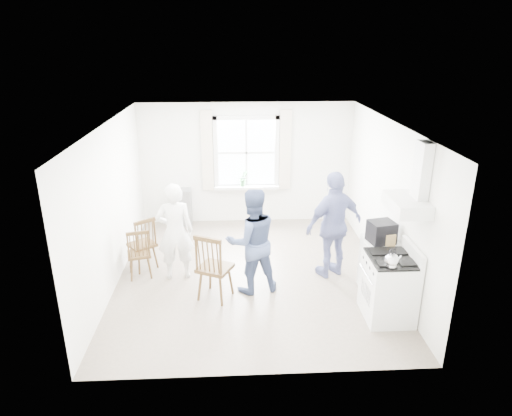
# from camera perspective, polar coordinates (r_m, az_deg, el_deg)

# --- Properties ---
(room_shell) EXTENTS (4.62, 5.12, 2.64)m
(room_shell) POSITION_cam_1_polar(r_m,az_deg,el_deg) (7.41, -0.57, 0.55)
(room_shell) COLOR gray
(room_shell) RESTS_ON ground
(window_assembly) EXTENTS (1.88, 0.24, 1.70)m
(window_assembly) POSITION_cam_1_polar(r_m,az_deg,el_deg) (9.70, -1.20, 6.39)
(window_assembly) COLOR white
(window_assembly) RESTS_ON room_shell
(range_hood) EXTENTS (0.45, 0.76, 0.94)m
(range_hood) POSITION_cam_1_polar(r_m,az_deg,el_deg) (6.39, 18.89, 1.78)
(range_hood) COLOR silver
(range_hood) RESTS_ON room_shell
(shelf_unit) EXTENTS (0.40, 0.30, 0.80)m
(shelf_unit) POSITION_cam_1_polar(r_m,az_deg,el_deg) (9.96, -9.21, 0.11)
(shelf_unit) COLOR gray
(shelf_unit) RESTS_ON ground
(gas_stove) EXTENTS (0.68, 0.76, 1.12)m
(gas_stove) POSITION_cam_1_polar(r_m,az_deg,el_deg) (6.90, 16.27, -9.44)
(gas_stove) COLOR silver
(gas_stove) RESTS_ON ground
(kettle) EXTENTS (0.19, 0.19, 0.27)m
(kettle) POSITION_cam_1_polar(r_m,az_deg,el_deg) (6.39, 16.60, -6.30)
(kettle) COLOR silver
(kettle) RESTS_ON gas_stove
(low_cabinet) EXTENTS (0.50, 0.55, 0.90)m
(low_cabinet) POSITION_cam_1_polar(r_m,az_deg,el_deg) (7.51, 15.07, -7.00)
(low_cabinet) COLOR silver
(low_cabinet) RESTS_ON ground
(stereo_stack) EXTENTS (0.43, 0.40, 0.33)m
(stereo_stack) POSITION_cam_1_polar(r_m,az_deg,el_deg) (7.19, 15.41, -2.89)
(stereo_stack) COLOR black
(stereo_stack) RESTS_ON low_cabinet
(cardboard_box) EXTENTS (0.32, 0.27, 0.18)m
(cardboard_box) POSITION_cam_1_polar(r_m,az_deg,el_deg) (7.18, 15.93, -3.64)
(cardboard_box) COLOR olive
(cardboard_box) RESTS_ON low_cabinet
(windsor_chair_a) EXTENTS (0.45, 0.45, 0.90)m
(windsor_chair_a) POSITION_cam_1_polar(r_m,az_deg,el_deg) (7.83, -14.45, -4.98)
(windsor_chair_a) COLOR #3F2A14
(windsor_chair_a) RESTS_ON ground
(windsor_chair_b) EXTENTS (0.62, 0.62, 1.12)m
(windsor_chair_b) POSITION_cam_1_polar(r_m,az_deg,el_deg) (6.93, -5.67, -6.65)
(windsor_chair_b) COLOR #3F2A14
(windsor_chair_b) RESTS_ON ground
(windsor_chair_c) EXTENTS (0.57, 0.57, 0.97)m
(windsor_chair_c) POSITION_cam_1_polar(r_m,az_deg,el_deg) (8.07, -13.79, -3.75)
(windsor_chair_c) COLOR #3F2A14
(windsor_chair_c) RESTS_ON ground
(person_left) EXTENTS (0.69, 0.69, 1.67)m
(person_left) POSITION_cam_1_polar(r_m,az_deg,el_deg) (7.63, -10.09, -2.94)
(person_left) COLOR white
(person_left) RESTS_ON ground
(person_mid) EXTENTS (1.01, 1.01, 1.72)m
(person_mid) POSITION_cam_1_polar(r_m,az_deg,el_deg) (7.12, -0.51, -4.16)
(person_mid) COLOR #3F4D75
(person_mid) RESTS_ON ground
(person_right) EXTENTS (1.42, 1.42, 1.83)m
(person_right) POSITION_cam_1_polar(r_m,az_deg,el_deg) (7.68, 9.74, -2.10)
(person_right) COLOR navy
(person_right) RESTS_ON ground
(potted_plant) EXTENTS (0.23, 0.23, 0.35)m
(potted_plant) POSITION_cam_1_polar(r_m,az_deg,el_deg) (9.74, -1.58, 3.75)
(potted_plant) COLOR #306C38
(potted_plant) RESTS_ON window_assembly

